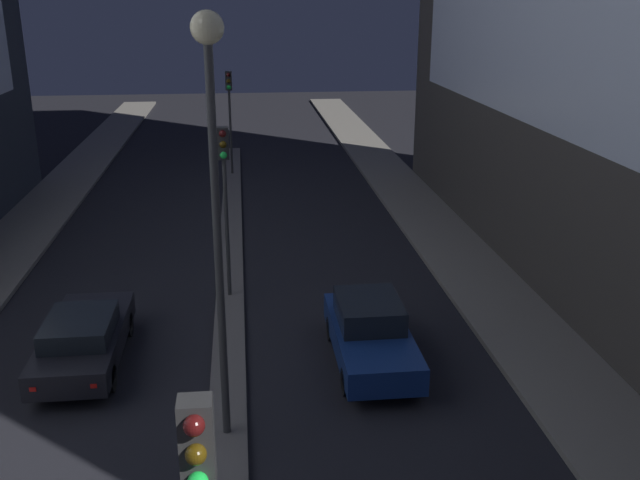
% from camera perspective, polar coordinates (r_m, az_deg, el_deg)
% --- Properties ---
extents(median_strip, '(0.82, 38.85, 0.13)m').
position_cam_1_polar(median_strip, '(23.69, -7.17, -2.28)').
color(median_strip, '#66605B').
rests_on(median_strip, ground).
extents(traffic_light_mid, '(0.32, 0.42, 5.02)m').
position_cam_1_polar(traffic_light_mid, '(20.33, -7.65, 5.16)').
color(traffic_light_mid, '#383838').
rests_on(traffic_light_mid, median_strip).
extents(traffic_light_far, '(0.32, 0.42, 5.02)m').
position_cam_1_polar(traffic_light_far, '(35.59, -7.26, 11.07)').
color(traffic_light_far, '#383838').
rests_on(traffic_light_far, median_strip).
extents(street_lamp, '(0.58, 0.58, 8.24)m').
position_cam_1_polar(street_lamp, '(12.93, -8.56, 7.38)').
color(street_lamp, '#383838').
rests_on(street_lamp, median_strip).
extents(car_left_lane, '(1.81, 4.57, 1.38)m').
position_cam_1_polar(car_left_lane, '(18.36, -18.38, -7.46)').
color(car_left_lane, black).
rests_on(car_left_lane, ground).
extents(car_right_lane, '(1.78, 4.42, 1.56)m').
position_cam_1_polar(car_right_lane, '(17.59, 4.04, -7.44)').
color(car_right_lane, navy).
rests_on(car_right_lane, ground).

